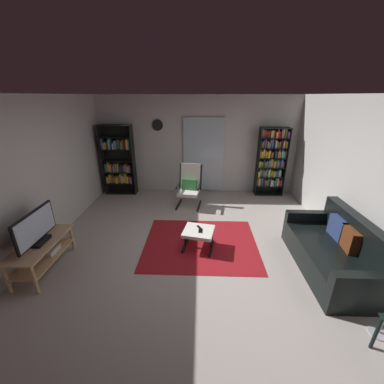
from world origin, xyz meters
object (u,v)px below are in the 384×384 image
at_px(bookshelf_near_tv, 119,161).
at_px(leather_sofa, 335,252).
at_px(lounge_armchair, 190,184).
at_px(bookshelf_near_sofa, 271,160).
at_px(tv_stand, 43,251).
at_px(television, 36,229).
at_px(ottoman, 199,233).
at_px(wall_clock, 157,125).
at_px(tv_remote, 199,228).
at_px(cell_phone, 200,231).

distance_m(bookshelf_near_tv, leather_sofa, 5.33).
bearing_deg(lounge_armchair, leather_sofa, -44.81).
distance_m(bookshelf_near_sofa, leather_sofa, 3.19).
bearing_deg(tv_stand, lounge_armchair, 48.79).
bearing_deg(television, bookshelf_near_sofa, 37.07).
distance_m(lounge_armchair, ottoman, 1.89).
height_order(ottoman, wall_clock, wall_clock).
distance_m(leather_sofa, ottoman, 2.19).
bearing_deg(television, tv_remote, 16.52).
bearing_deg(lounge_armchair, cell_phone, -81.69).
distance_m(leather_sofa, wall_clock, 4.85).
bearing_deg(wall_clock, leather_sofa, -45.01).
height_order(bookshelf_near_tv, leather_sofa, bookshelf_near_tv).
distance_m(bookshelf_near_tv, bookshelf_near_sofa, 4.10).
relative_size(leather_sofa, tv_remote, 12.44).
xyz_separation_m(bookshelf_near_sofa, tv_remote, (-1.89, -2.54, -0.60)).
xyz_separation_m(tv_stand, lounge_armchair, (2.18, 2.49, 0.21)).
relative_size(television, lounge_armchair, 0.85).
xyz_separation_m(lounge_armchair, tv_remote, (0.26, -1.79, -0.16)).
bearing_deg(leather_sofa, lounge_armchair, 135.19).
distance_m(television, leather_sofa, 4.57).
bearing_deg(bookshelf_near_sofa, ottoman, -126.03).
distance_m(tv_stand, tv_remote, 2.54).
bearing_deg(ottoman, lounge_armchair, 97.44).
relative_size(tv_stand, tv_remote, 7.82).
xyz_separation_m(lounge_armchair, wall_clock, (-0.88, 0.90, 1.32)).
height_order(bookshelf_near_tv, bookshelf_near_sofa, bookshelf_near_tv).
height_order(tv_stand, wall_clock, wall_clock).
bearing_deg(television, tv_stand, 96.76).
relative_size(bookshelf_near_sofa, tv_remote, 12.67).
xyz_separation_m(bookshelf_near_tv, lounge_armchair, (1.95, -0.71, -0.38)).
relative_size(lounge_armchair, tv_remote, 7.10).
bearing_deg(wall_clock, ottoman, -67.84).
distance_m(television, lounge_armchair, 3.33).
xyz_separation_m(bookshelf_near_tv, tv_remote, (2.21, -2.50, -0.54)).
xyz_separation_m(ottoman, wall_clock, (-1.12, 2.75, 1.55)).
bearing_deg(lounge_armchair, tv_stand, -131.21).
height_order(tv_stand, tv_remote, tv_stand).
height_order(bookshelf_near_sofa, lounge_armchair, bookshelf_near_sofa).
height_order(lounge_armchair, cell_phone, lounge_armchair).
distance_m(tv_stand, bookshelf_near_sofa, 5.45).
xyz_separation_m(bookshelf_near_sofa, leather_sofa, (0.23, -3.11, -0.66)).
relative_size(lounge_armchair, wall_clock, 3.53).
relative_size(ottoman, wall_clock, 2.08).
bearing_deg(cell_phone, lounge_armchair, 99.82).
xyz_separation_m(bookshelf_near_tv, wall_clock, (1.07, 0.19, 0.93)).
height_order(tv_stand, ottoman, tv_stand).
xyz_separation_m(lounge_armchair, ottoman, (0.24, -1.86, -0.24)).
bearing_deg(bookshelf_near_sofa, wall_clock, 177.33).
xyz_separation_m(tv_stand, bookshelf_near_tv, (0.23, 3.20, 0.60)).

